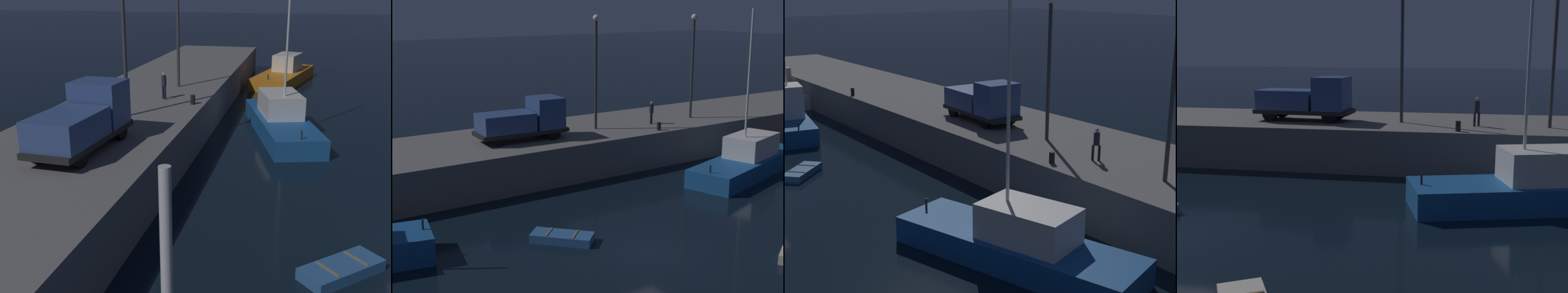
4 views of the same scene
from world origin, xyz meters
The scene contains 9 objects.
pier_quay centered at (0.00, 14.93, 1.24)m, with size 78.39×8.36×2.48m.
fishing_boat_white centered at (13.67, 6.41, 0.93)m, with size 11.00×5.76×10.80m.
fishing_boat_orange centered at (31.75, 7.15, 0.87)m, with size 11.35×5.80×10.16m.
rowboat_white_mid centered at (-2.55, 3.46, 0.21)m, with size 2.86×2.95×0.45m.
lamp_post_west centered at (6.79, 14.25, 7.09)m, with size 0.44×0.44×7.87m.
lamp_post_east centered at (15.19, 13.60, 7.07)m, with size 0.44×0.44×7.83m.
utility_truck centered at (1.09, 14.06, 3.78)m, with size 6.02×2.54×2.67m.
dockworker centered at (11.19, 13.47, 3.42)m, with size 0.42×0.42×1.65m.
bollard_central centered at (10.19, 11.43, 2.76)m, with size 0.28×0.28×0.55m, color black.
Camera 1 is at (-17.56, 5.03, 9.16)m, focal length 45.51 mm.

